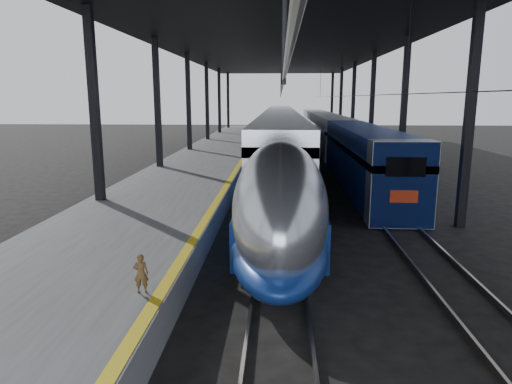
{
  "coord_description": "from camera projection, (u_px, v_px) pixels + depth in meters",
  "views": [
    {
      "loc": [
        1.97,
        -14.01,
        5.34
      ],
      "look_at": [
        1.13,
        2.16,
        2.0
      ],
      "focal_mm": 32.0,
      "sensor_mm": 36.0,
      "label": 1
    }
  ],
  "objects": [
    {
      "name": "second_train",
      "position": [
        331.0,
        134.0,
        45.03
      ],
      "size": [
        2.66,
        56.05,
        3.66
      ],
      "color": "navy",
      "rests_on": "ground"
    },
    {
      "name": "ground",
      "position": [
        218.0,
        265.0,
        14.88
      ],
      "size": [
        160.0,
        160.0,
        0.0
      ],
      "primitive_type": "plane",
      "color": "black",
      "rests_on": "ground"
    },
    {
      "name": "canopy",
      "position": [
        280.0,
        44.0,
        32.5
      ],
      "size": [
        18.0,
        75.0,
        9.47
      ],
      "color": "black",
      "rests_on": "ground"
    },
    {
      "name": "yellow_strip",
      "position": [
        244.0,
        157.0,
        34.27
      ],
      "size": [
        0.3,
        80.0,
        0.01
      ],
      "primitive_type": "cube",
      "color": "gold",
      "rests_on": "platform"
    },
    {
      "name": "rails",
      "position": [
        313.0,
        170.0,
        34.19
      ],
      "size": [
        6.52,
        80.0,
        0.16
      ],
      "color": "slate",
      "rests_on": "ground"
    },
    {
      "name": "platform",
      "position": [
        207.0,
        163.0,
        34.52
      ],
      "size": [
        6.0,
        80.0,
        1.0
      ],
      "primitive_type": "cube",
      "color": "#4C4C4F",
      "rests_on": "ground"
    },
    {
      "name": "tgv_train",
      "position": [
        280.0,
        137.0,
        40.85
      ],
      "size": [
        2.94,
        65.2,
        4.21
      ],
      "color": "#B0B3B7",
      "rests_on": "ground"
    },
    {
      "name": "child",
      "position": [
        141.0,
        273.0,
        10.28
      ],
      "size": [
        0.36,
        0.26,
        0.92
      ],
      "primitive_type": "imported",
      "rotation": [
        0.0,
        0.0,
        3.27
      ],
      "color": "#523B1B",
      "rests_on": "platform"
    }
  ]
}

